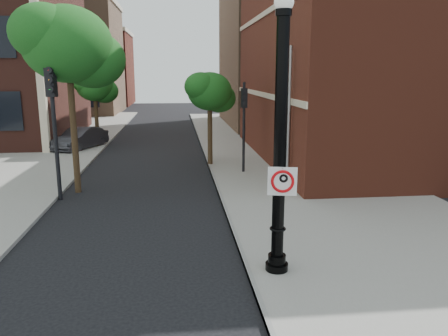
{
  "coord_description": "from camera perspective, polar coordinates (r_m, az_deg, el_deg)",
  "views": [
    {
      "loc": [
        0.44,
        -8.79,
        4.62
      ],
      "look_at": [
        1.63,
        2.0,
        2.24
      ],
      "focal_mm": 35.0,
      "sensor_mm": 36.0,
      "label": 1
    }
  ],
  "objects": [
    {
      "name": "ground",
      "position": [
        9.94,
        -8.44,
        -15.48
      ],
      "size": [
        120.0,
        120.0,
        0.0
      ],
      "primitive_type": "plane",
      "color": "black",
      "rests_on": "ground"
    },
    {
      "name": "sidewalk_right",
      "position": [
        20.11,
        9.91,
        -0.93
      ],
      "size": [
        8.0,
        60.0,
        0.12
      ],
      "primitive_type": "cube",
      "color": "gray",
      "rests_on": "ground"
    },
    {
      "name": "sidewalk_left",
      "position": [
        28.77,
        -25.39,
        2.04
      ],
      "size": [
        10.0,
        50.0,
        0.12
      ],
      "primitive_type": "cube",
      "color": "gray",
      "rests_on": "ground"
    },
    {
      "name": "curb_edge",
      "position": [
        19.4,
        -1.38,
        -1.21
      ],
      "size": [
        0.1,
        60.0,
        0.14
      ],
      "primitive_type": "cube",
      "color": "gray",
      "rests_on": "ground"
    },
    {
      "name": "bg_building_tan_a",
      "position": [
        54.25,
        -20.1,
        13.08
      ],
      "size": [
        12.0,
        12.0,
        12.0
      ],
      "primitive_type": "cube",
      "color": "#8B684C",
      "rests_on": "ground"
    },
    {
      "name": "bg_building_red",
      "position": [
        67.94,
        -17.25,
        12.13
      ],
      "size": [
        12.0,
        12.0,
        10.0
      ],
      "primitive_type": "cube",
      "color": "maroon",
      "rests_on": "ground"
    },
    {
      "name": "bg_building_tan_b",
      "position": [
        41.86,
        16.1,
        15.15
      ],
      "size": [
        22.0,
        14.0,
        14.0
      ],
      "primitive_type": "cube",
      "color": "#8B684C",
      "rests_on": "ground"
    },
    {
      "name": "lamppost",
      "position": [
        9.67,
        7.3,
        1.92
      ],
      "size": [
        0.53,
        0.53,
        6.24
      ],
      "color": "black",
      "rests_on": "ground"
    },
    {
      "name": "no_parking_sign",
      "position": [
        9.66,
        7.63,
        -1.71
      ],
      "size": [
        0.63,
        0.17,
        0.64
      ],
      "rotation": [
        0.0,
        0.0,
        -0.22
      ],
      "color": "white",
      "rests_on": "ground"
    },
    {
      "name": "parked_car",
      "position": [
        28.1,
        -18.25,
        3.67
      ],
      "size": [
        2.95,
        4.35,
        1.36
      ],
      "primitive_type": "imported",
      "rotation": [
        0.0,
        0.0,
        -0.41
      ],
      "color": "#2D2D32",
      "rests_on": "ground"
    },
    {
      "name": "traffic_signal_left",
      "position": [
        16.74,
        -21.47,
        7.66
      ],
      "size": [
        0.37,
        0.44,
        5.18
      ],
      "rotation": [
        0.0,
        0.0,
        -0.17
      ],
      "color": "black",
      "rests_on": "ground"
    },
    {
      "name": "traffic_signal_right",
      "position": [
        19.87,
        2.62,
        7.19
      ],
      "size": [
        0.28,
        0.35,
        4.2
      ],
      "rotation": [
        0.0,
        0.0,
        0.08
      ],
      "color": "black",
      "rests_on": "ground"
    },
    {
      "name": "utility_pole",
      "position": [
        17.2,
        8.45,
        6.18
      ],
      "size": [
        0.11,
        0.11,
        5.61
      ],
      "primitive_type": "cylinder",
      "color": "#999999",
      "rests_on": "ground"
    },
    {
      "name": "street_tree_a",
      "position": [
        17.68,
        -19.56,
        14.74
      ],
      "size": [
        3.91,
        3.53,
        7.04
      ],
      "color": "#312013",
      "rests_on": "ground"
    },
    {
      "name": "street_tree_b",
      "position": [
        28.4,
        -16.48,
        10.19
      ],
      "size": [
        2.67,
        2.41,
        4.81
      ],
      "color": "#312013",
      "rests_on": "ground"
    },
    {
      "name": "street_tree_c",
      "position": [
        21.62,
        -1.81,
        9.82
      ],
      "size": [
        2.58,
        2.33,
        4.65
      ],
      "color": "#312013",
      "rests_on": "ground"
    }
  ]
}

